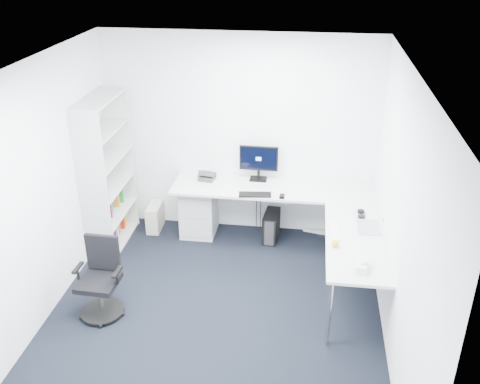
# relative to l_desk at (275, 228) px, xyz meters

# --- Properties ---
(ground) EXTENTS (4.20, 4.20, 0.00)m
(ground) POSITION_rel_l_desk_xyz_m (-0.55, -1.40, -0.40)
(ground) COLOR black
(ceiling) EXTENTS (4.20, 4.20, 0.00)m
(ceiling) POSITION_rel_l_desk_xyz_m (-0.55, -1.40, 2.30)
(ceiling) COLOR white
(wall_back) EXTENTS (3.60, 0.02, 2.70)m
(wall_back) POSITION_rel_l_desk_xyz_m (-0.55, 0.70, 0.95)
(wall_back) COLOR white
(wall_back) RESTS_ON ground
(wall_front) EXTENTS (3.60, 0.02, 2.70)m
(wall_front) POSITION_rel_l_desk_xyz_m (-0.55, -3.50, 0.95)
(wall_front) COLOR white
(wall_front) RESTS_ON ground
(wall_left) EXTENTS (0.02, 4.20, 2.70)m
(wall_left) POSITION_rel_l_desk_xyz_m (-2.35, -1.40, 0.95)
(wall_left) COLOR white
(wall_left) RESTS_ON ground
(wall_right) EXTENTS (0.02, 4.20, 2.70)m
(wall_right) POSITION_rel_l_desk_xyz_m (1.25, -1.40, 0.95)
(wall_right) COLOR white
(wall_right) RESTS_ON ground
(l_desk) EXTENTS (2.74, 1.54, 0.80)m
(l_desk) POSITION_rel_l_desk_xyz_m (0.00, 0.00, 0.00)
(l_desk) COLOR silver
(l_desk) RESTS_ON ground
(drawer_pedestal) EXTENTS (0.45, 0.56, 0.69)m
(drawer_pedestal) POSITION_rel_l_desk_xyz_m (-1.08, 0.46, -0.05)
(drawer_pedestal) COLOR silver
(drawer_pedestal) RESTS_ON ground
(bookshelf) EXTENTS (0.39, 1.00, 2.00)m
(bookshelf) POSITION_rel_l_desk_xyz_m (-2.17, 0.05, 0.60)
(bookshelf) COLOR #BBBEBE
(bookshelf) RESTS_ON ground
(task_chair) EXTENTS (0.52, 0.52, 0.89)m
(task_chair) POSITION_rel_l_desk_xyz_m (-1.78, -1.45, 0.04)
(task_chair) COLOR black
(task_chair) RESTS_ON ground
(black_pc_tower) EXTENTS (0.22, 0.42, 0.40)m
(black_pc_tower) POSITION_rel_l_desk_xyz_m (-0.08, 0.39, -0.20)
(black_pc_tower) COLOR black
(black_pc_tower) RESTS_ON ground
(beige_pc_tower) EXTENTS (0.18, 0.39, 0.37)m
(beige_pc_tower) POSITION_rel_l_desk_xyz_m (-1.71, 0.44, -0.22)
(beige_pc_tower) COLOR #BAB39E
(beige_pc_tower) RESTS_ON ground
(power_strip) EXTENTS (0.31, 0.12, 0.04)m
(power_strip) POSITION_rel_l_desk_xyz_m (0.51, 0.64, -0.38)
(power_strip) COLOR silver
(power_strip) RESTS_ON ground
(monitor) EXTENTS (0.51, 0.17, 0.49)m
(monitor) POSITION_rel_l_desk_xyz_m (-0.28, 0.55, 0.64)
(monitor) COLOR black
(monitor) RESTS_ON l_desk
(black_keyboard) EXTENTS (0.42, 0.18, 0.02)m
(black_keyboard) POSITION_rel_l_desk_xyz_m (-0.27, 0.08, 0.41)
(black_keyboard) COLOR black
(black_keyboard) RESTS_ON l_desk
(mouse) EXTENTS (0.06, 0.10, 0.03)m
(mouse) POSITION_rel_l_desk_xyz_m (0.07, 0.07, 0.42)
(mouse) COLOR black
(mouse) RESTS_ON l_desk
(desk_phone) EXTENTS (0.22, 0.22, 0.14)m
(desk_phone) POSITION_rel_l_desk_xyz_m (-0.95, 0.47, 0.47)
(desk_phone) COLOR #2F2F31
(desk_phone) RESTS_ON l_desk
(laptop) EXTENTS (0.36, 0.35, 0.25)m
(laptop) POSITION_rel_l_desk_xyz_m (1.07, -0.56, 0.52)
(laptop) COLOR #B8BABF
(laptop) RESTS_ON l_desk
(white_keyboard) EXTENTS (0.15, 0.39, 0.01)m
(white_keyboard) POSITION_rel_l_desk_xyz_m (0.71, -0.69, 0.41)
(white_keyboard) COLOR silver
(white_keyboard) RESTS_ON l_desk
(headphones) EXTENTS (0.12, 0.19, 0.05)m
(headphones) POSITION_rel_l_desk_xyz_m (1.02, -0.26, 0.43)
(headphones) COLOR black
(headphones) RESTS_ON l_desk
(orange_fruit) EXTENTS (0.07, 0.07, 0.07)m
(orange_fruit) POSITION_rel_l_desk_xyz_m (0.70, -1.01, 0.44)
(orange_fruit) COLOR orange
(orange_fruit) RESTS_ON l_desk
(tissue_box) EXTENTS (0.12, 0.22, 0.07)m
(tissue_box) POSITION_rel_l_desk_xyz_m (0.94, -1.38, 0.44)
(tissue_box) COLOR silver
(tissue_box) RESTS_ON l_desk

